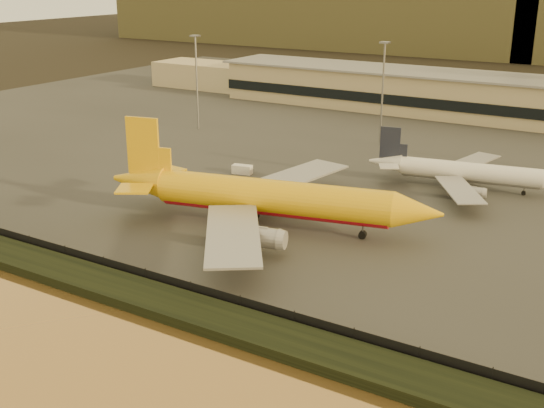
# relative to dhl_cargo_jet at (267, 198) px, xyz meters

# --- Properties ---
(ground) EXTENTS (900.00, 900.00, 0.00)m
(ground) POSITION_rel_dhl_cargo_jet_xyz_m (3.27, -14.93, -5.45)
(ground) COLOR black
(ground) RESTS_ON ground
(embankment) EXTENTS (320.00, 7.00, 1.40)m
(embankment) POSITION_rel_dhl_cargo_jet_xyz_m (3.27, -31.93, -4.75)
(embankment) COLOR black
(embankment) RESTS_ON ground
(tarmac) EXTENTS (320.00, 220.00, 0.20)m
(tarmac) POSITION_rel_dhl_cargo_jet_xyz_m (3.27, 80.07, -5.35)
(tarmac) COLOR #2D2D2D
(tarmac) RESTS_ON ground
(perimeter_fence) EXTENTS (300.00, 0.05, 2.20)m
(perimeter_fence) POSITION_rel_dhl_cargo_jet_xyz_m (3.27, -27.93, -4.15)
(perimeter_fence) COLOR black
(perimeter_fence) RESTS_ON tarmac
(terminal_building) EXTENTS (202.00, 25.00, 12.60)m
(terminal_building) POSITION_rel_dhl_cargo_jet_xyz_m (-11.25, 110.63, 0.80)
(terminal_building) COLOR tan
(terminal_building) RESTS_ON tarmac
(apron_light_masts) EXTENTS (152.20, 12.20, 25.40)m
(apron_light_masts) POSITION_rel_dhl_cargo_jet_xyz_m (18.27, 60.07, 10.25)
(apron_light_masts) COLOR slate
(apron_light_masts) RESTS_ON tarmac
(dhl_cargo_jet) EXTENTS (58.45, 56.25, 17.58)m
(dhl_cargo_jet) POSITION_rel_dhl_cargo_jet_xyz_m (0.00, 0.00, 0.00)
(dhl_cargo_jet) COLOR #DCA50B
(dhl_cargo_jet) RESTS_ON tarmac
(white_narrowbody_jet) EXTENTS (39.66, 38.23, 11.43)m
(white_narrowbody_jet) POSITION_rel_dhl_cargo_jet_xyz_m (22.66, 39.17, -1.84)
(white_narrowbody_jet) COLOR silver
(white_narrowbody_jet) RESTS_ON tarmac
(gse_vehicle_yellow) EXTENTS (4.49, 3.32, 1.84)m
(gse_vehicle_yellow) POSITION_rel_dhl_cargo_jet_xyz_m (9.26, 15.89, -4.33)
(gse_vehicle_yellow) COLOR #DCA50B
(gse_vehicle_yellow) RESTS_ON tarmac
(gse_vehicle_white) EXTENTS (4.56, 2.72, 1.92)m
(gse_vehicle_white) POSITION_rel_dhl_cargo_jet_xyz_m (-21.67, 24.64, -4.29)
(gse_vehicle_white) COLOR silver
(gse_vehicle_white) RESTS_ON tarmac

